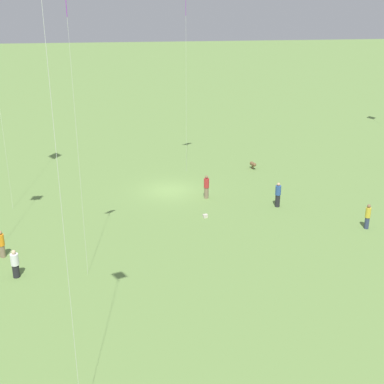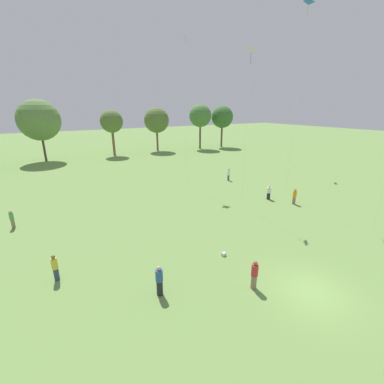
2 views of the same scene
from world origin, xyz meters
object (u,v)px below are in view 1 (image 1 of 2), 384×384
at_px(person_0, 1,244).
at_px(person_5, 206,187).
at_px(person_3, 368,216).
at_px(person_6, 15,264).
at_px(picnic_bag_0, 205,216).
at_px(dog_0, 253,164).
at_px(kite_8, 67,15).
at_px(person_2, 278,195).
at_px(kite_1, 186,3).

xyz_separation_m(person_0, person_5, (-13.53, -7.93, 0.05)).
distance_m(person_3, person_5, 11.94).
height_order(person_6, picnic_bag_0, person_6).
bearing_deg(person_3, person_5, 165.20).
xyz_separation_m(person_0, dog_0, (-18.68, -14.26, -0.43)).
distance_m(person_3, kite_8, 22.74).
relative_size(person_0, dog_0, 2.13).
relative_size(person_5, picnic_bag_0, 5.20).
distance_m(person_6, picnic_bag_0, 13.53).
bearing_deg(person_0, person_3, 161.83).
bearing_deg(person_6, picnic_bag_0, -129.00).
xyz_separation_m(person_2, person_6, (17.25, 8.14, -0.11)).
height_order(person_3, person_5, person_5).
bearing_deg(kite_8, person_5, -131.16).
bearing_deg(picnic_bag_0, person_5, -99.72).
distance_m(dog_0, picnic_bag_0, 11.53).
relative_size(person_2, kite_8, 0.12).
bearing_deg(person_0, person_6, 95.06).
bearing_deg(person_6, person_3, -149.75).
xyz_separation_m(person_3, person_6, (22.15, 3.70, -0.06)).
bearing_deg(person_3, dog_0, 129.43).
bearing_deg(person_2, dog_0, 105.61).
distance_m(person_0, kite_8, 14.31).
distance_m(person_2, person_5, 5.46).
relative_size(person_3, kite_1, 0.12).
bearing_deg(picnic_bag_0, dog_0, -120.03).
xyz_separation_m(person_0, person_6, (-1.24, 2.52, -0.05)).
bearing_deg(person_2, kite_8, -131.19).
bearing_deg(person_6, person_5, -118.87).
relative_size(person_0, kite_8, 0.11).
bearing_deg(kite_8, person_3, -170.94).
distance_m(person_5, dog_0, 8.17).
bearing_deg(person_0, dog_0, -163.69).
relative_size(person_5, kite_8, 0.12).
bearing_deg(picnic_bag_0, kite_1, -89.01).
bearing_deg(person_2, picnic_bag_0, -149.59).
bearing_deg(kite_1, kite_8, 69.39).
relative_size(person_0, person_6, 1.04).
relative_size(person_2, kite_1, 0.12).
bearing_deg(dog_0, person_0, 24.43).
height_order(person_0, person_5, person_5).
bearing_deg(kite_1, person_6, 59.10).
distance_m(person_0, kite_1, 23.26).
bearing_deg(person_6, kite_8, -161.43).
xyz_separation_m(person_5, picnic_bag_0, (0.62, 3.65, -0.79)).
xyz_separation_m(person_6, picnic_bag_0, (-11.67, -6.80, -0.69)).
xyz_separation_m(person_5, dog_0, (-5.14, -6.33, -0.47)).
bearing_deg(dog_0, person_6, 30.96).
distance_m(person_6, kite_1, 24.32).
bearing_deg(person_6, person_0, -43.11).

